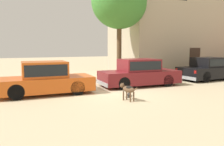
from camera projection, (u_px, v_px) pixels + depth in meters
ground_plane at (112, 92)px, 10.76m from camera, size 80.00×80.00×0.00m
parked_sedan_nearest at (45, 78)px, 10.27m from camera, size 4.43×1.95×1.50m
parked_sedan_second at (139, 73)px, 12.52m from camera, size 4.65×2.09×1.49m
parked_sedan_third at (210, 69)px, 14.94m from camera, size 4.54×1.91×1.47m
apartment_block at (193, 21)px, 20.57m from camera, size 14.72×5.19×9.09m
stray_dog_spotted at (128, 89)px, 9.01m from camera, size 0.38×1.00×0.70m
stray_cat at (129, 95)px, 9.86m from camera, size 0.44×0.58×0.16m
acacia_tree_left at (119, 2)px, 14.39m from camera, size 3.63×3.26×6.76m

